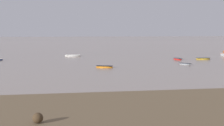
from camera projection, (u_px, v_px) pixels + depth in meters
tidal_rock_near at (38, 118)px, 26.85m from camera, size 0.86×0.86×0.86m
rowboat_moored_0 at (203, 59)px, 88.89m from camera, size 4.00×1.55×0.62m
rowboat_moored_1 at (185, 64)px, 74.96m from camera, size 2.59×3.20×0.49m
rowboat_moored_2 at (73, 56)px, 99.46m from camera, size 4.71×1.77×0.73m
rowboat_moored_3 at (104, 67)px, 69.03m from camera, size 3.80×2.50×0.57m
rowboat_moored_5 at (178, 59)px, 88.14m from camera, size 1.80×3.79×0.57m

